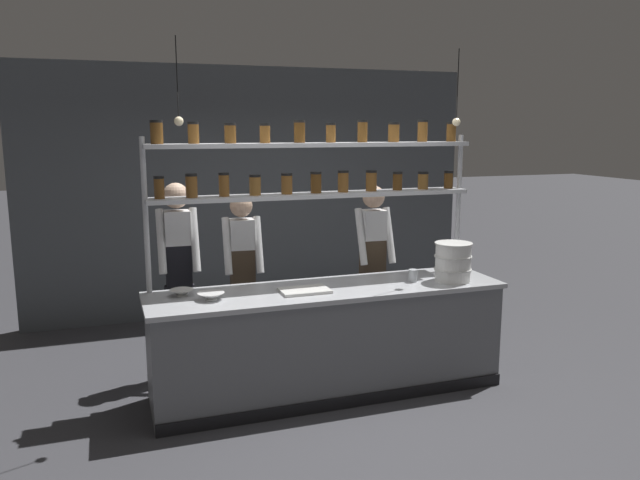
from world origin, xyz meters
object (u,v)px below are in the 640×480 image
Objects in this scene: chef_left at (179,266)px; serving_cup_front at (413,276)px; chef_center at (243,269)px; prep_bowl_center_front at (211,296)px; chef_right at (373,259)px; spice_shelf_unit at (314,175)px; prep_bowl_near_left at (182,293)px; container_stack at (453,262)px; cutting_board at (305,290)px.

serving_cup_front is (1.91, -0.81, -0.06)m from chef_left.
chef_center reaches higher than prep_bowl_center_front.
chef_left is 1.85m from chef_right.
chef_left is at bearing 159.23° from spice_shelf_unit.
chef_left is (-1.13, 0.43, -0.81)m from spice_shelf_unit.
chef_right is 8.93× the size of prep_bowl_near_left.
container_stack is 0.85× the size of cutting_board.
chef_center reaches higher than container_stack.
prep_bowl_near_left is at bearing 167.87° from cutting_board.
cutting_board is (-0.22, -0.39, -0.91)m from spice_shelf_unit.
spice_shelf_unit is 1.50m from prep_bowl_near_left.
chef_left reaches higher than chef_center.
prep_bowl_near_left is 0.28m from prep_bowl_center_front.
prep_bowl_center_front reaches higher than prep_bowl_near_left.
serving_cup_front is at bearing -5.61° from prep_bowl_near_left.
chef_left is at bearing 137.97° from cutting_board.
cutting_board is 3.65× the size of serving_cup_front.
chef_right is 0.92m from container_stack.
prep_bowl_center_front is 1.76m from serving_cup_front.
prep_bowl_center_front is (-0.98, -0.38, -0.90)m from spice_shelf_unit.
prep_bowl_center_front is (0.20, -0.19, 0.00)m from prep_bowl_near_left.
chef_left is at bearing -169.36° from chef_center.
cutting_board is (-0.94, -0.75, -0.05)m from chef_right.
container_stack is 1.61× the size of prep_bowl_center_front.
container_stack is 1.35m from cutting_board.
prep_bowl_near_left is 1.73× the size of serving_cup_front.
container_stack is at bearing -61.96° from chef_right.
chef_center reaches higher than cutting_board.
chef_center is at bearing 137.45° from spice_shelf_unit.
spice_shelf_unit is 1.77× the size of chef_center.
prep_bowl_center_front reaches higher than cutting_board.
chef_right is at bearing 23.35° from prep_bowl_center_front.
chef_left is 5.20× the size of container_stack.
prep_bowl_center_front is (-1.70, -0.73, -0.03)m from chef_right.
spice_shelf_unit is at bearing -19.24° from chef_left.
prep_bowl_center_front is at bearing -77.86° from chef_left.
prep_bowl_center_front is (-0.76, 0.01, 0.02)m from cutting_board.
spice_shelf_unit is 1.64× the size of chef_left.
container_stack is (2.25, -0.90, 0.06)m from chef_left.
spice_shelf_unit is 1.38m from prep_bowl_center_front.
container_stack is 1.79× the size of prep_bowl_near_left.
spice_shelf_unit reaches higher than chef_left.
container_stack is (1.66, -0.97, 0.15)m from chef_center.
chef_center is at bearing 46.85° from prep_bowl_near_left.
chef_right is 4.98× the size of container_stack.
chef_right is (1.85, -0.08, -0.05)m from chef_left.
cutting_board is at bearing -139.09° from chef_right.
prep_bowl_near_left is at bearing 136.17° from prep_bowl_center_front.
spice_shelf_unit is 1.22m from serving_cup_front.
container_stack is 2.10m from prep_bowl_center_front.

